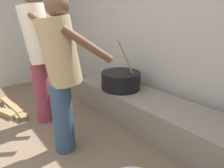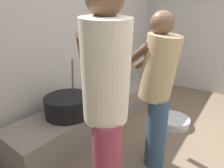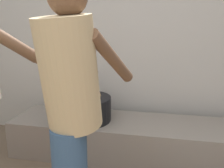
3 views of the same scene
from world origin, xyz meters
The scene contains 6 objects.
block_enclosure_rear centered at (0.00, 2.35, 1.14)m, with size 5.60×0.20×2.27m, color #ADA8A0.
hearth_ledge centered at (0.24, 1.83, 0.18)m, with size 2.63×0.60×0.37m, color slate.
cooking_pot_main centered at (-0.35, 1.79, 0.49)m, with size 0.55×0.55×0.69m.
cook_in_tan_shirt centered at (-0.09, 0.82, 0.86)m, with size 0.50×0.71×1.52m.
cook_in_cream_shirt centered at (-0.80, 0.87, 0.95)m, with size 0.72×0.70×1.66m.
firewood_pile centered at (-1.33, 0.55, 0.04)m, with size 0.90×0.36×0.08m.
Camera 1 is at (1.48, 0.10, 1.32)m, focal length 30.14 mm.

